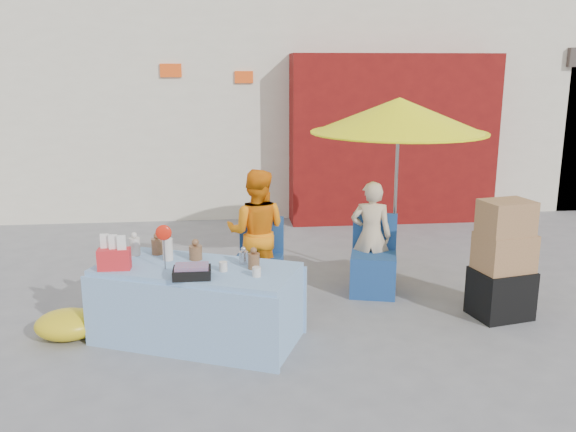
{
  "coord_description": "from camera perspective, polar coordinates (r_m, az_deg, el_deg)",
  "views": [
    {
      "loc": [
        -0.43,
        -5.1,
        2.41
      ],
      "look_at": [
        0.17,
        0.6,
        1.0
      ],
      "focal_mm": 38.0,
      "sensor_mm": 36.0,
      "label": 1
    }
  ],
  "objects": [
    {
      "name": "ground",
      "position": [
        5.66,
        -1.09,
        -11.4
      ],
      "size": [
        80.0,
        80.0,
        0.0
      ],
      "primitive_type": "plane",
      "color": "slate",
      "rests_on": "ground"
    },
    {
      "name": "backdrop",
      "position": [
        12.67,
        -1.81,
        16.96
      ],
      "size": [
        14.0,
        8.0,
        7.8
      ],
      "color": "silver",
      "rests_on": "ground"
    },
    {
      "name": "market_table",
      "position": [
        5.57,
        -8.52,
        -7.97
      ],
      "size": [
        1.98,
        1.48,
        1.09
      ],
      "rotation": [
        0.0,
        0.0,
        -0.4
      ],
      "color": "#8BB4DF",
      "rests_on": "ground"
    },
    {
      "name": "chair_left",
      "position": [
        6.52,
        -2.81,
        -5.5
      ],
      "size": [
        0.58,
        0.58,
        0.85
      ],
      "rotation": [
        0.0,
        0.0,
        -0.26
      ],
      "color": "navy",
      "rests_on": "ground"
    },
    {
      "name": "chair_right",
      "position": [
        6.7,
        7.97,
        -5.08
      ],
      "size": [
        0.58,
        0.58,
        0.85
      ],
      "rotation": [
        0.0,
        0.0,
        -0.26
      ],
      "color": "navy",
      "rests_on": "ground"
    },
    {
      "name": "vendor_orange",
      "position": [
        6.52,
        -2.96,
        -1.55
      ],
      "size": [
        0.78,
        0.67,
        1.37
      ],
      "primitive_type": "imported",
      "rotation": [
        0.0,
        0.0,
        2.88
      ],
      "color": "orange",
      "rests_on": "ground"
    },
    {
      "name": "vendor_beige",
      "position": [
        6.72,
        7.77,
        -1.86
      ],
      "size": [
        0.5,
        0.4,
        1.22
      ],
      "primitive_type": "imported",
      "rotation": [
        0.0,
        0.0,
        2.88
      ],
      "color": "beige",
      "rests_on": "ground"
    },
    {
      "name": "umbrella",
      "position": [
        6.71,
        10.34,
        9.18
      ],
      "size": [
        1.9,
        1.9,
        2.09
      ],
      "color": "gray",
      "rests_on": "ground"
    },
    {
      "name": "box_stack",
      "position": [
        6.29,
        19.48,
        -4.26
      ],
      "size": [
        0.61,
        0.54,
        1.18
      ],
      "rotation": [
        0.0,
        0.0,
        0.21
      ],
      "color": "black",
      "rests_on": "ground"
    },
    {
      "name": "tarp_bundle",
      "position": [
        5.96,
        -19.89,
        -9.52
      ],
      "size": [
        0.71,
        0.64,
        0.27
      ],
      "primitive_type": "ellipsoid",
      "rotation": [
        0.0,
        0.0,
        -0.33
      ],
      "color": "gold",
      "rests_on": "ground"
    }
  ]
}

